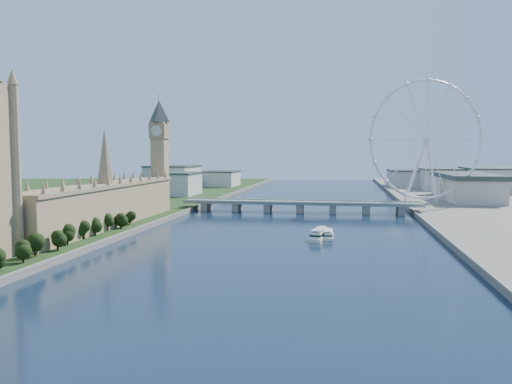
# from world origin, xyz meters

# --- Properties ---
(ground) EXTENTS (2000.00, 2000.00, 0.00)m
(ground) POSITION_xyz_m (0.00, 0.00, 0.00)
(ground) COLOR #172E40
(ground) RESTS_ON ground
(tree_row) EXTENTS (7.61, 215.61, 18.52)m
(tree_row) POSITION_xyz_m (-113.00, 74.00, 8.46)
(tree_row) COLOR black
(tree_row) RESTS_ON ground
(parliament_range) EXTENTS (24.00, 200.00, 70.00)m
(parliament_range) POSITION_xyz_m (-128.00, 170.00, 18.48)
(parliament_range) COLOR tan
(parliament_range) RESTS_ON ground
(big_ben) EXTENTS (20.02, 20.02, 110.00)m
(big_ben) POSITION_xyz_m (-128.00, 278.00, 66.57)
(big_ben) COLOR tan
(big_ben) RESTS_ON ground
(westminster_bridge) EXTENTS (220.00, 22.00, 9.50)m
(westminster_bridge) POSITION_xyz_m (0.00, 300.00, 6.63)
(westminster_bridge) COLOR gray
(westminster_bridge) RESTS_ON ground
(london_eye) EXTENTS (113.60, 39.12, 124.30)m
(london_eye) POSITION_xyz_m (119.98, 355.08, 67.52)
(london_eye) COLOR silver
(london_eye) RESTS_ON ground
(county_hall) EXTENTS (54.00, 144.00, 35.00)m
(county_hall) POSITION_xyz_m (175.00, 430.00, 0.00)
(county_hall) COLOR beige
(county_hall) RESTS_ON ground
(city_skyline) EXTENTS (505.00, 280.00, 32.00)m
(city_skyline) POSITION_xyz_m (39.22, 560.08, 16.96)
(city_skyline) COLOR beige
(city_skyline) RESTS_ON ground
(tour_boat_near) EXTENTS (13.84, 33.45, 7.21)m
(tour_boat_near) POSITION_xyz_m (23.92, 157.16, 0.00)
(tour_boat_near) COLOR beige
(tour_boat_near) RESTS_ON ground
(tour_boat_far) EXTENTS (7.14, 26.38, 5.77)m
(tour_boat_far) POSITION_xyz_m (29.85, 161.78, 0.00)
(tour_boat_far) COLOR silver
(tour_boat_far) RESTS_ON ground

